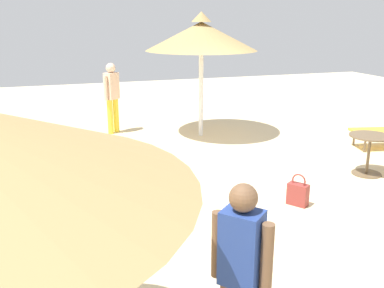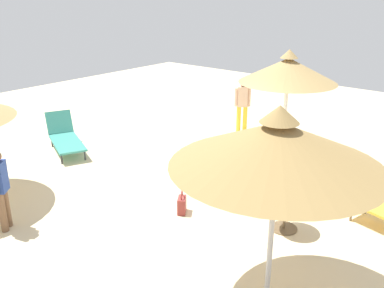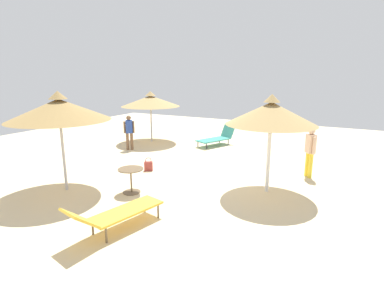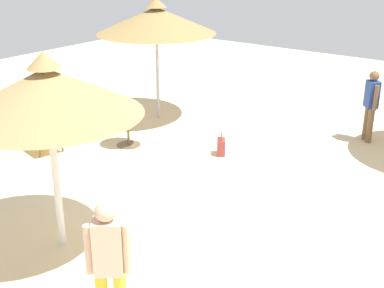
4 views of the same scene
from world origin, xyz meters
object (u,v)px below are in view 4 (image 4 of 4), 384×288
at_px(lounge_chair_near_left, 29,123).
at_px(parasol_umbrella_far_right, 156,20).
at_px(parasol_umbrella_near_right, 47,92).
at_px(side_table_round, 128,123).
at_px(handbag, 221,146).
at_px(person_standing_far_left, 109,262).
at_px(person_standing_edge, 371,102).

bearing_deg(lounge_chair_near_left, parasol_umbrella_far_right, 158.29).
xyz_separation_m(parasol_umbrella_near_right, side_table_round, (-3.36, -1.87, -1.75)).
distance_m(parasol_umbrella_far_right, lounge_chair_near_left, 3.65).
distance_m(parasol_umbrella_near_right, handbag, 4.58).
xyz_separation_m(person_standing_far_left, side_table_round, (-4.23, -3.75, -0.45)).
bearing_deg(parasol_umbrella_near_right, lounge_chair_near_left, -121.37).
bearing_deg(parasol_umbrella_near_right, person_standing_far_left, 65.01).
distance_m(lounge_chair_near_left, person_standing_edge, 7.23).
relative_size(parasol_umbrella_near_right, handbag, 5.77).
bearing_deg(handbag, parasol_umbrella_far_right, -112.76).
bearing_deg(side_table_round, person_standing_edge, 129.68).
bearing_deg(person_standing_edge, handbag, -39.66).
xyz_separation_m(parasol_umbrella_far_right, person_standing_edge, (-1.44, 4.62, -1.46)).
bearing_deg(person_standing_far_left, side_table_round, -138.46).
bearing_deg(parasol_umbrella_near_right, handbag, -179.45).
height_order(parasol_umbrella_far_right, person_standing_far_left, parasol_umbrella_far_right).
xyz_separation_m(lounge_chair_near_left, person_standing_edge, (-4.33, 5.77, 0.45)).
bearing_deg(handbag, lounge_chair_near_left, -63.71).
bearing_deg(lounge_chair_near_left, parasol_umbrella_near_right, 58.63).
bearing_deg(side_table_round, person_standing_far_left, 41.54).
bearing_deg(parasol_umbrella_near_right, person_standing_edge, 162.84).
height_order(lounge_chair_near_left, person_standing_far_left, person_standing_far_left).
bearing_deg(handbag, person_standing_far_left, 21.06).
xyz_separation_m(parasol_umbrella_far_right, handbag, (1.07, 2.54, -2.15)).
relative_size(person_standing_edge, handbag, 3.20).
bearing_deg(person_standing_far_left, person_standing_edge, 178.75).
height_order(parasol_umbrella_near_right, side_table_round, parasol_umbrella_near_right).
xyz_separation_m(person_standing_edge, handbag, (2.51, -2.08, -0.69)).
distance_m(person_standing_far_left, handbag, 5.38).
xyz_separation_m(parasol_umbrella_far_right, person_standing_far_left, (6.04, 4.45, -1.39)).
relative_size(parasol_umbrella_far_right, side_table_round, 3.98).
height_order(person_standing_edge, handbag, person_standing_edge).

